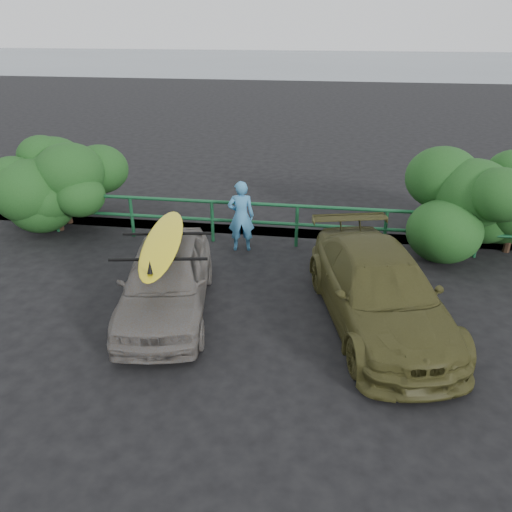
{
  "coord_description": "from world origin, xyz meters",
  "views": [
    {
      "loc": [
        1.69,
        -5.73,
        4.84
      ],
      "look_at": [
        0.45,
        2.34,
        0.95
      ],
      "focal_mm": 35.0,
      "sensor_mm": 36.0,
      "label": 1
    }
  ],
  "objects": [
    {
      "name": "ground",
      "position": [
        0.0,
        0.0,
        0.0
      ],
      "size": [
        80.0,
        80.0,
        0.0
      ],
      "primitive_type": "plane",
      "color": "black"
    },
    {
      "name": "surfboard",
      "position": [
        -1.09,
        1.79,
        1.37
      ],
      "size": [
        1.14,
        3.08,
        0.09
      ],
      "primitive_type": "ellipsoid",
      "rotation": [
        0.0,
        0.0,
        0.18
      ],
      "color": "gold",
      "rests_on": "roof_rack"
    },
    {
      "name": "shrub_left",
      "position": [
        -4.8,
        5.4,
        1.05
      ],
      "size": [
        3.2,
        2.4,
        2.09
      ],
      "primitive_type": null,
      "color": "#1D491B",
      "rests_on": "ground"
    },
    {
      "name": "shrub_right",
      "position": [
        5.0,
        5.5,
        1.15
      ],
      "size": [
        3.2,
        2.4,
        2.29
      ],
      "primitive_type": null,
      "color": "#1D491B",
      "rests_on": "ground"
    },
    {
      "name": "sedan",
      "position": [
        -1.09,
        1.79,
        0.63
      ],
      "size": [
        2.13,
        3.93,
        1.27
      ],
      "primitive_type": "imported",
      "rotation": [
        0.0,
        0.0,
        0.18
      ],
      "color": "#625C57",
      "rests_on": "ground"
    },
    {
      "name": "ocean",
      "position": [
        0.0,
        60.0,
        0.0
      ],
      "size": [
        200.0,
        200.0,
        0.0
      ],
      "primitive_type": "plane",
      "color": "slate",
      "rests_on": "ground"
    },
    {
      "name": "olive_vehicle",
      "position": [
        2.65,
        1.95,
        0.64
      ],
      "size": [
        2.83,
        4.72,
        1.28
      ],
      "primitive_type": "imported",
      "rotation": [
        0.0,
        0.0,
        0.25
      ],
      "color": "#43411D",
      "rests_on": "ground"
    },
    {
      "name": "guardrail",
      "position": [
        0.0,
        5.0,
        0.52
      ],
      "size": [
        14.0,
        0.08,
        1.04
      ],
      "primitive_type": null,
      "color": "#154C2A",
      "rests_on": "ground"
    },
    {
      "name": "roof_rack",
      "position": [
        -1.09,
        1.79,
        1.3
      ],
      "size": [
        1.79,
        1.39,
        0.05
      ],
      "primitive_type": null,
      "rotation": [
        0.0,
        0.0,
        0.18
      ],
      "color": "black",
      "rests_on": "sedan"
    },
    {
      "name": "man",
      "position": [
        -0.24,
        4.63,
        0.82
      ],
      "size": [
        0.66,
        0.49,
        1.64
      ],
      "primitive_type": "imported",
      "rotation": [
        0.0,
        0.0,
        3.32
      ],
      "color": "teal",
      "rests_on": "ground"
    }
  ]
}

